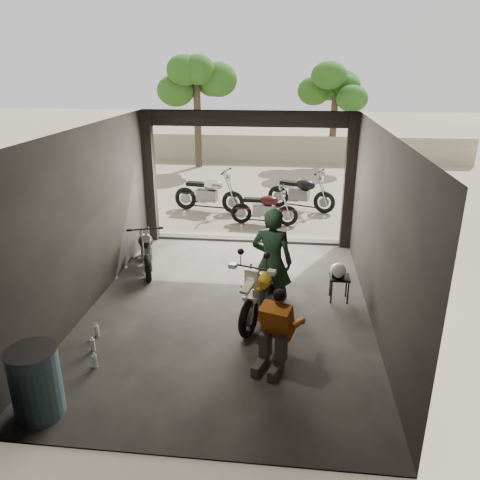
% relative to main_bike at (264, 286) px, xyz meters
% --- Properties ---
extents(ground, '(80.00, 80.00, 0.00)m').
position_rel_main_bike_xyz_m(ground, '(-0.64, 0.24, -0.60)').
color(ground, '#7A6D56').
rests_on(ground, ground).
extents(garage, '(7.00, 7.13, 3.20)m').
position_rel_main_bike_xyz_m(garage, '(-0.64, 0.79, 0.68)').
color(garage, '#2D2B28').
rests_on(garage, ground).
extents(boundary_wall, '(18.00, 0.30, 1.20)m').
position_rel_main_bike_xyz_m(boundary_wall, '(-0.64, 14.24, 0.00)').
color(boundary_wall, gray).
rests_on(boundary_wall, ground).
extents(tree_left, '(2.20, 2.20, 5.60)m').
position_rel_main_bike_xyz_m(tree_left, '(-3.64, 12.74, 3.39)').
color(tree_left, '#382B1E').
rests_on(tree_left, ground).
extents(tree_right, '(2.20, 2.20, 5.00)m').
position_rel_main_bike_xyz_m(tree_right, '(2.16, 14.24, 2.96)').
color(tree_right, '#382B1E').
rests_on(tree_right, ground).
extents(main_bike, '(1.23, 1.93, 1.19)m').
position_rel_main_bike_xyz_m(main_bike, '(0.00, 0.00, 0.00)').
color(main_bike, beige).
rests_on(main_bike, ground).
extents(left_bike, '(1.18, 1.76, 1.10)m').
position_rel_main_bike_xyz_m(left_bike, '(-2.64, 1.79, -0.05)').
color(left_bike, black).
rests_on(left_bike, ground).
extents(outside_bike_a, '(2.03, 1.12, 1.30)m').
position_rel_main_bike_xyz_m(outside_bike_a, '(-2.05, 6.19, 0.05)').
color(outside_bike_a, black).
rests_on(outside_bike_a, ground).
extents(outside_bike_b, '(1.66, 0.77, 1.10)m').
position_rel_main_bike_xyz_m(outside_bike_b, '(-0.31, 5.11, -0.05)').
color(outside_bike_b, '#420F13').
rests_on(outside_bike_b, ground).
extents(outside_bike_c, '(2.02, 1.38, 1.27)m').
position_rel_main_bike_xyz_m(outside_bike_c, '(0.71, 6.64, 0.04)').
color(outside_bike_c, black).
rests_on(outside_bike_c, ground).
extents(rider, '(0.78, 0.58, 1.96)m').
position_rel_main_bike_xyz_m(rider, '(0.12, 0.18, 0.38)').
color(rider, black).
rests_on(rider, ground).
extents(mechanic, '(0.81, 0.93, 1.13)m').
position_rel_main_bike_xyz_m(mechanic, '(0.23, -1.42, -0.03)').
color(mechanic, orange).
rests_on(mechanic, ground).
extents(stool, '(0.36, 0.36, 0.50)m').
position_rel_main_bike_xyz_m(stool, '(1.36, 0.76, -0.17)').
color(stool, black).
rests_on(stool, ground).
extents(helmet, '(0.35, 0.36, 0.28)m').
position_rel_main_bike_xyz_m(helmet, '(1.31, 0.72, 0.04)').
color(helmet, white).
rests_on(helmet, stool).
extents(oil_drum, '(0.78, 0.78, 0.94)m').
position_rel_main_bike_xyz_m(oil_drum, '(-2.64, -2.76, -0.13)').
color(oil_drum, '#426370').
rests_on(oil_drum, ground).
extents(sign_post, '(0.77, 0.08, 2.31)m').
position_rel_main_bike_xyz_m(sign_post, '(2.53, 4.52, 0.96)').
color(sign_post, black).
rests_on(sign_post, ground).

